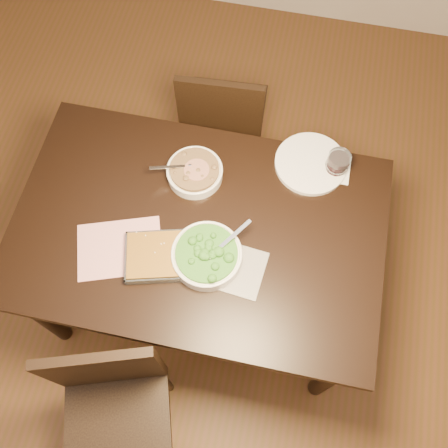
% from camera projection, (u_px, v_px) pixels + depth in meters
% --- Properties ---
extents(ground, '(4.00, 4.00, 0.00)m').
position_uv_depth(ground, '(205.00, 287.00, 2.55)').
color(ground, '#4F3616').
rests_on(ground, ground).
extents(room, '(4.04, 4.04, 2.72)m').
position_uv_depth(room, '(174.00, 30.00, 0.99)').
color(room, '#B8A89D').
rests_on(room, ground).
extents(table, '(1.40, 0.90, 0.75)m').
position_uv_depth(table, '(199.00, 237.00, 1.96)').
color(table, black).
rests_on(table, ground).
extents(magazine_a, '(0.36, 0.31, 0.01)m').
position_uv_depth(magazine_a, '(120.00, 248.00, 1.83)').
color(magazine_a, '#BF364E').
rests_on(magazine_a, table).
extents(magazine_b, '(0.28, 0.21, 0.00)m').
position_uv_depth(magazine_b, '(227.00, 266.00, 1.80)').
color(magazine_b, '#24242B').
rests_on(magazine_b, table).
extents(coaster, '(0.12, 0.12, 0.00)m').
position_uv_depth(coaster, '(335.00, 170.00, 1.97)').
color(coaster, white).
rests_on(coaster, table).
extents(stew_bowl, '(0.23, 0.22, 0.08)m').
position_uv_depth(stew_bowl, '(195.00, 172.00, 1.94)').
color(stew_bowl, white).
rests_on(stew_bowl, table).
extents(broccoli_bowl, '(0.26, 0.26, 0.10)m').
position_uv_depth(broccoli_bowl, '(207.00, 255.00, 1.79)').
color(broccoli_bowl, white).
rests_on(broccoli_bowl, table).
extents(baking_dish, '(0.30, 0.25, 0.05)m').
position_uv_depth(baking_dish, '(162.00, 256.00, 1.80)').
color(baking_dish, silver).
rests_on(baking_dish, table).
extents(wine_tumbler, '(0.09, 0.09, 0.10)m').
position_uv_depth(wine_tumbler, '(338.00, 163.00, 1.92)').
color(wine_tumbler, black).
rests_on(wine_tumbler, coaster).
extents(dinner_plate, '(0.28, 0.28, 0.02)m').
position_uv_depth(dinner_plate, '(311.00, 164.00, 1.98)').
color(dinner_plate, white).
rests_on(dinner_plate, table).
extents(chair_near, '(0.51, 0.51, 0.85)m').
position_uv_depth(chair_near, '(114.00, 404.00, 1.87)').
color(chair_near, black).
rests_on(chair_near, ground).
extents(chair_far, '(0.41, 0.41, 0.82)m').
position_uv_depth(chair_far, '(223.00, 117.00, 2.43)').
color(chair_far, black).
rests_on(chair_far, ground).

